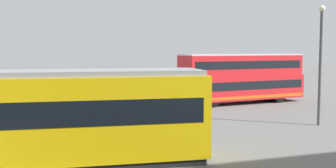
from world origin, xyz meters
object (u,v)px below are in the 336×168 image
at_px(pedestrian_near_railing, 145,105).
at_px(info_sign, 67,100).
at_px(double_decker_bus, 242,78).
at_px(street_lamp, 321,56).

xyz_separation_m(pedestrian_near_railing, info_sign, (4.59, 1.24, 0.65)).
distance_m(double_decker_bus, pedestrian_near_railing, 10.77).
height_order(double_decker_bus, info_sign, double_decker_bus).
height_order(info_sign, street_lamp, street_lamp).
bearing_deg(pedestrian_near_railing, double_decker_bus, -148.29).
relative_size(double_decker_bus, info_sign, 4.84).
bearing_deg(pedestrian_near_railing, street_lamp, 154.80).
relative_size(double_decker_bus, pedestrian_near_railing, 6.86).
bearing_deg(double_decker_bus, street_lamp, 89.76).
xyz_separation_m(info_sign, street_lamp, (-13.66, 3.03, 2.36)).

